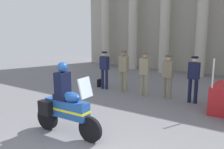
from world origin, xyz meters
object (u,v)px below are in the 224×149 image
officer_in_row_0 (104,67)px  officer_in_row_3 (168,73)px  officer_in_row_4 (194,76)px  motorcycle_with_rider (65,105)px  officer_in_row_2 (145,71)px  officer_in_row_1 (124,68)px  briefcase_on_ground (100,83)px

officer_in_row_0 → officer_in_row_3: bearing=-176.2°
officer_in_row_4 → motorcycle_with_rider: (-1.91, -4.54, -0.21)m
officer_in_row_2 → officer_in_row_4: bearing=-175.4°
officer_in_row_1 → motorcycle_with_rider: 4.60m
officer_in_row_2 → briefcase_on_ground: 2.51m
officer_in_row_2 → officer_in_row_4: officer_in_row_2 is taller
motorcycle_with_rider → officer_in_row_3: bearing=76.7°
officer_in_row_1 → officer_in_row_2: 1.00m
officer_in_row_2 → motorcycle_with_rider: 4.44m
officer_in_row_1 → officer_in_row_3: bearing=-177.2°
officer_in_row_3 → officer_in_row_4: size_ratio=0.99×
officer_in_row_3 → briefcase_on_ground: (-3.28, 0.10, -0.81)m
officer_in_row_1 → officer_in_row_3: (1.93, 0.04, -0.04)m
officer_in_row_0 → officer_in_row_1: size_ratio=0.96×
officer_in_row_0 → officer_in_row_2: officer_in_row_2 is taller
officer_in_row_3 → briefcase_on_ground: 3.38m
officer_in_row_4 → officer_in_row_2: bearing=4.6°
officer_in_row_3 → officer_in_row_4: 0.97m
officer_in_row_4 → briefcase_on_ground: (-4.26, 0.08, -0.83)m
officer_in_row_0 → officer_in_row_2: size_ratio=0.96×
officer_in_row_2 → briefcase_on_ground: (-2.36, 0.18, -0.84)m
officer_in_row_3 → officer_in_row_2: bearing=7.0°
officer_in_row_1 → officer_in_row_2: (1.00, -0.05, -0.01)m
officer_in_row_0 → officer_in_row_3: (2.87, 0.11, 0.01)m
motorcycle_with_rider → briefcase_on_ground: motorcycle_with_rider is taller
officer_in_row_1 → officer_in_row_3: size_ratio=1.04×
officer_in_row_0 → briefcase_on_ground: (-0.41, 0.20, -0.80)m
officer_in_row_1 → officer_in_row_2: size_ratio=1.01×
officer_in_row_4 → briefcase_on_ground: officer_in_row_4 is taller
officer_in_row_0 → officer_in_row_2: (1.94, 0.02, 0.03)m
officer_in_row_2 → officer_in_row_3: (0.93, 0.09, -0.03)m
officer_in_row_2 → motorcycle_with_rider: (-0.02, -4.44, -0.22)m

